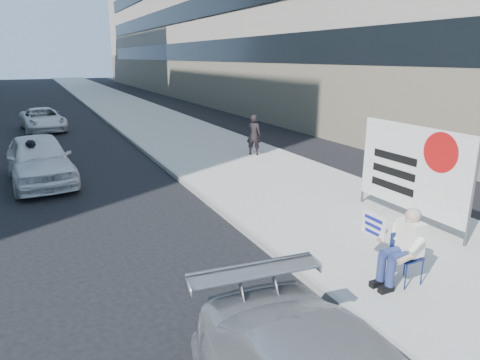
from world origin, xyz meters
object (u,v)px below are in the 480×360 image
white_sedan_near (39,159)px  motorcycle (35,166)px  seated_protester (402,243)px  pedestrian_woman (254,135)px  protest_banner (412,168)px  white_sedan_far (43,119)px

white_sedan_near → motorcycle: bearing=-113.3°
seated_protester → motorcycle: size_ratio=0.64×
pedestrian_woman → motorcycle: 7.63m
protest_banner → pedestrian_woman: bearing=89.5°
protest_banner → white_sedan_near: protest_banner is taller
protest_banner → white_sedan_far: size_ratio=0.72×
white_sedan_near → white_sedan_far: white_sedan_near is taller
white_sedan_near → pedestrian_woman: bearing=-4.4°
protest_banner → motorcycle: protest_banner is taller
pedestrian_woman → protest_banner: (-0.07, -7.69, 0.49)m
protest_banner → motorcycle: size_ratio=1.49×
seated_protester → white_sedan_far: (-4.71, 20.37, -0.28)m
pedestrian_woman → white_sedan_far: (-7.04, 10.69, -0.33)m
protest_banner → motorcycle: bearing=136.2°
seated_protester → pedestrian_woman: (2.34, 9.68, 0.04)m
pedestrian_woman → white_sedan_near: 7.47m
protest_banner → white_sedan_near: 10.66m
seated_protester → pedestrian_woman: 9.95m
protest_banner → white_sedan_near: size_ratio=0.70×
pedestrian_woman → motorcycle: pedestrian_woman is taller
white_sedan_far → pedestrian_woman: bearing=-62.5°
pedestrian_woman → protest_banner: 7.70m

